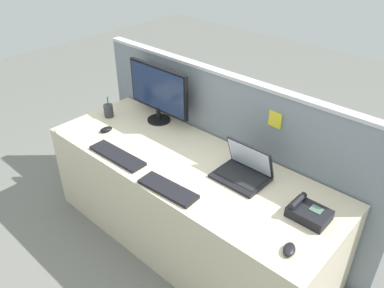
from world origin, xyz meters
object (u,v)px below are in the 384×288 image
pen_cup (109,111)px  cell_phone_white_slab (64,129)px  keyboard_main (117,156)px  laptop (244,169)px  computer_mouse_right_hand (106,129)px  desk_phone (308,212)px  keyboard_spare (168,189)px  computer_mouse_left_hand (289,250)px  desktop_monitor (158,91)px

pen_cup → cell_phone_white_slab: (-0.09, -0.37, -0.05)m
keyboard_main → cell_phone_white_slab: (-0.61, -0.04, -0.01)m
keyboard_main → pen_cup: 0.62m
keyboard_main → pen_cup: (-0.52, 0.33, 0.04)m
laptop → pen_cup: 1.30m
computer_mouse_right_hand → cell_phone_white_slab: size_ratio=0.78×
desk_phone → computer_mouse_right_hand: 1.61m
computer_mouse_right_hand → desk_phone: bearing=14.1°
keyboard_spare → computer_mouse_left_hand: 0.80m
laptop → desk_phone: size_ratio=1.49×
pen_cup → cell_phone_white_slab: pen_cup is taller
laptop → cell_phone_white_slab: laptop is taller
keyboard_spare → pen_cup: 1.10m
computer_mouse_right_hand → computer_mouse_left_hand: (1.66, -0.12, 0.00)m
computer_mouse_left_hand → desk_phone: bearing=82.8°
computer_mouse_left_hand → cell_phone_white_slab: computer_mouse_left_hand is taller
desktop_monitor → keyboard_spare: bearing=-40.4°
laptop → pen_cup: laptop is taller
desktop_monitor → laptop: 0.98m
desk_phone → computer_mouse_left_hand: bearing=-79.5°
laptop → computer_mouse_left_hand: laptop is taller
desk_phone → computer_mouse_right_hand: bearing=-173.9°
computer_mouse_left_hand → keyboard_main: bearing=164.2°
keyboard_main → keyboard_spare: size_ratio=1.15×
desktop_monitor → cell_phone_white_slab: desktop_monitor is taller
laptop → keyboard_spare: (-0.26, -0.43, -0.04)m
desk_phone → keyboard_spare: bearing=-154.3°
keyboard_spare → computer_mouse_right_hand: 0.88m
desktop_monitor → keyboard_main: 0.64m
laptop → computer_mouse_right_hand: bearing=-167.7°
computer_mouse_right_hand → computer_mouse_left_hand: 1.66m
laptop → computer_mouse_right_hand: laptop is taller
desk_phone → keyboard_spare: size_ratio=0.56×
desk_phone → desktop_monitor: bearing=171.0°
keyboard_main → computer_mouse_right_hand: size_ratio=4.56×
laptop → keyboard_main: bearing=-152.3°
cell_phone_white_slab → keyboard_spare: bearing=19.0°
computer_mouse_right_hand → computer_mouse_left_hand: bearing=3.9°
laptop → pen_cup: (-1.29, -0.08, -0.00)m
desk_phone → computer_mouse_left_hand: desk_phone is taller
laptop → computer_mouse_left_hand: (0.54, -0.36, -0.04)m
desk_phone → cell_phone_white_slab: bearing=-168.6°
laptop → cell_phone_white_slab: bearing=-162.1°
laptop → desk_phone: laptop is taller
computer_mouse_right_hand → computer_mouse_left_hand: same height
computer_mouse_left_hand → pen_cup: pen_cup is taller
keyboard_spare → computer_mouse_right_hand: size_ratio=3.94×
keyboard_main → desk_phone: bearing=13.4°
desktop_monitor → pen_cup: bearing=-146.3°
cell_phone_white_slab → laptop: bearing=36.0°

